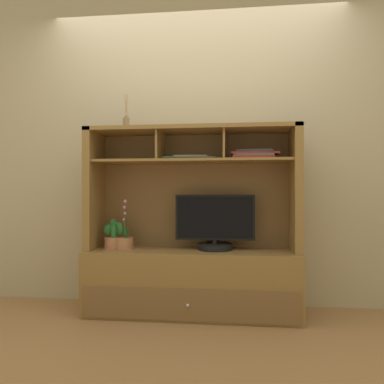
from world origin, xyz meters
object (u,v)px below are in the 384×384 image
Objects in this scene: diffuser_bottle at (126,123)px; potted_fern at (114,237)px; potted_orchid at (124,243)px; magazine_stack_left at (190,158)px; magazine_stack_centre at (254,155)px; tv_monitor at (215,227)px; media_console at (192,259)px.

potted_fern is at bearing -154.63° from diffuser_bottle.
potted_orchid is 0.96m from diffuser_bottle.
diffuser_bottle is (-0.51, -0.04, 0.29)m from magazine_stack_left.
tv_monitor is at bearing 177.29° from magazine_stack_centre.
tv_monitor is 1.44× the size of magazine_stack_left.
media_console is 3.83× the size of magazine_stack_left.
diffuser_bottle is at bearing 91.98° from potted_orchid.
media_console is 0.55m from potted_orchid.
diffuser_bottle reaches higher than magazine_stack_left.
media_console is 5.73× the size of diffuser_bottle.
potted_fern is 0.83× the size of diffuser_bottle.
potted_orchid is 0.10m from potted_fern.
media_console is 0.65m from potted_fern.
diffuser_bottle reaches higher than magazine_stack_centre.
magazine_stack_centre is (0.30, -0.01, 0.56)m from tv_monitor.
potted_orchid is 0.91× the size of magazine_stack_left.
media_console is 4.50× the size of magazine_stack_centre.
diffuser_bottle is (0.09, 0.04, 0.91)m from potted_fern.
tv_monitor is 1.69× the size of magazine_stack_centre.
magazine_stack_left is 1.17× the size of magazine_stack_centre.
potted_orchid is (-0.53, -0.05, 0.13)m from media_console.
magazine_stack_left is at bearing 4.84° from diffuser_bottle.
tv_monitor is at bearing 3.25° from potted_fern.
magazine_stack_centre reaches higher than magazine_stack_left.
magazine_stack_left is at bearing 114.05° from media_console.
media_console is at bearing -0.12° from diffuser_bottle.
tv_monitor is 0.58m from magazine_stack_left.
potted_orchid is at bearing -175.65° from tv_monitor.
tv_monitor is 1.09m from diffuser_bottle.
magazine_stack_centre reaches higher than potted_fern.
magazine_stack_left is (-0.02, 0.04, 0.80)m from media_console.
tv_monitor is at bearing 1.57° from media_console.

